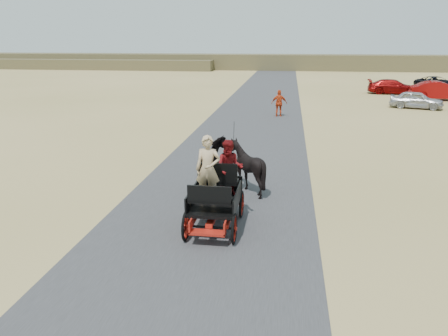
# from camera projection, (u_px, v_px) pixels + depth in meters

# --- Properties ---
(ground) EXTENTS (140.00, 140.00, 0.00)m
(ground) POSITION_uv_depth(u_px,v_px,m) (210.00, 218.00, 12.48)
(ground) COLOR tan
(road) EXTENTS (6.00, 140.00, 0.01)m
(road) POSITION_uv_depth(u_px,v_px,m) (210.00, 218.00, 12.48)
(road) COLOR #38383A
(road) RESTS_ON ground
(ridge_far) EXTENTS (140.00, 6.00, 2.40)m
(ridge_far) POSITION_uv_depth(u_px,v_px,m) (277.00, 62.00, 70.91)
(ridge_far) COLOR brown
(ridge_far) RESTS_ON ground
(ridge_near) EXTENTS (40.00, 4.00, 1.60)m
(ridge_near) POSITION_uv_depth(u_px,v_px,m) (92.00, 64.00, 71.44)
(ridge_near) COLOR brown
(ridge_near) RESTS_ON ground
(carriage) EXTENTS (1.30, 2.40, 0.72)m
(carriage) POSITION_uv_depth(u_px,v_px,m) (215.00, 214.00, 11.81)
(carriage) COLOR black
(carriage) RESTS_ON ground
(horse_left) EXTENTS (0.91, 2.01, 1.70)m
(horse_left) POSITION_uv_depth(u_px,v_px,m) (214.00, 166.00, 14.59)
(horse_left) COLOR black
(horse_left) RESTS_ON ground
(horse_right) EXTENTS (1.37, 1.54, 1.70)m
(horse_right) POSITION_uv_depth(u_px,v_px,m) (247.00, 167.00, 14.44)
(horse_right) COLOR black
(horse_right) RESTS_ON ground
(driver_man) EXTENTS (0.66, 0.43, 1.80)m
(driver_man) POSITION_uv_depth(u_px,v_px,m) (208.00, 169.00, 11.53)
(driver_man) COLOR tan
(driver_man) RESTS_ON carriage
(passenger_woman) EXTENTS (0.77, 0.60, 1.58)m
(passenger_woman) POSITION_uv_depth(u_px,v_px,m) (229.00, 168.00, 12.01)
(passenger_woman) COLOR #660C0F
(passenger_woman) RESTS_ON carriage
(pedestrian) EXTENTS (1.03, 0.46, 1.73)m
(pedestrian) POSITION_uv_depth(u_px,v_px,m) (279.00, 103.00, 28.43)
(pedestrian) COLOR #C43C16
(pedestrian) RESTS_ON ground
(car_a) EXTENTS (3.94, 2.52, 1.25)m
(car_a) POSITION_uv_depth(u_px,v_px,m) (416.00, 100.00, 31.77)
(car_a) COLOR #B2B2B7
(car_a) RESTS_ON ground
(car_b) EXTENTS (4.80, 2.13, 1.53)m
(car_b) POSITION_uv_depth(u_px,v_px,m) (440.00, 91.00, 36.00)
(car_b) COLOR maroon
(car_b) RESTS_ON ground
(car_c) EXTENTS (4.67, 2.21, 1.32)m
(car_c) POSITION_uv_depth(u_px,v_px,m) (393.00, 87.00, 40.02)
(car_c) COLOR maroon
(car_c) RESTS_ON ground
(car_d) EXTENTS (4.78, 3.52, 1.21)m
(car_d) POSITION_uv_depth(u_px,v_px,m) (437.00, 82.00, 44.62)
(car_d) COLOR black
(car_d) RESTS_ON ground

